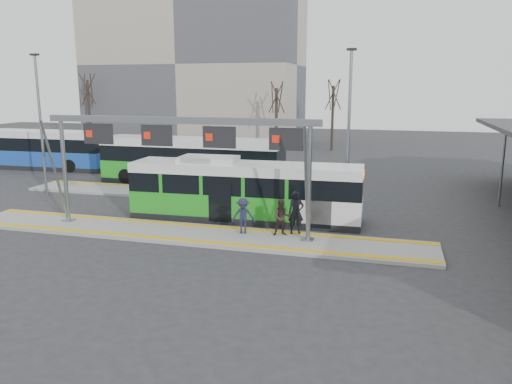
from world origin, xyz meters
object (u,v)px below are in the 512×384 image
passenger_b (282,217)px  gantry (180,141)px  hero_bus (245,192)px  passenger_a (296,213)px  passenger_c (243,216)px

passenger_b → gantry: bearing=165.0°
hero_bus → passenger_a: 3.83m
gantry → hero_bus: bearing=56.1°
passenger_b → passenger_c: size_ratio=1.01×
hero_bus → passenger_c: 2.96m
passenger_a → passenger_c: (-2.31, -0.56, -0.16)m
hero_bus → passenger_c: (0.77, -2.81, -0.50)m
hero_bus → passenger_a: size_ratio=6.00×
hero_bus → passenger_c: bearing=-76.8°
gantry → passenger_c: 4.40m
gantry → passenger_a: bearing=9.3°
passenger_a → passenger_c: bearing=173.4°
hero_bus → passenger_b: hero_bus is taller
gantry → passenger_a: 6.12m
passenger_c → hero_bus: bearing=88.4°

